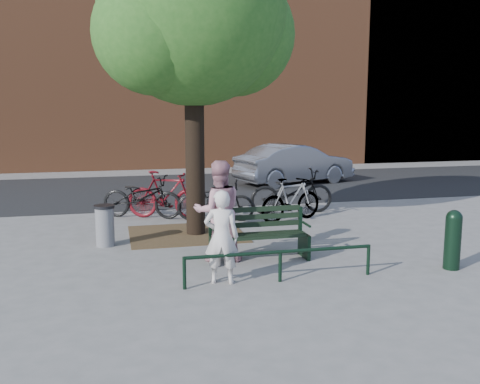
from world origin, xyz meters
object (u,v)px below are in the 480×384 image
object	(u,v)px
person_right	(218,211)
bollard	(453,238)
person_left	(222,237)
bicycle_c	(215,201)
park_bench	(258,233)
litter_bin	(105,225)
parked_car	(295,164)

from	to	relation	value
person_right	bollard	size ratio (longest dim) A/B	1.77
person_left	bicycle_c	distance (m)	4.53
park_bench	bicycle_c	world-z (taller)	park_bench
person_right	litter_bin	xyz separation A→B (m)	(-1.96, 1.50, -0.48)
parked_car	bollard	bearing A→B (deg)	158.99
park_bench	bollard	size ratio (longest dim) A/B	1.72
person_left	litter_bin	xyz separation A→B (m)	(-1.78, 2.70, -0.32)
person_right	parked_car	size ratio (longest dim) A/B	0.42
park_bench	bollard	distance (m)	3.29
person_right	bollard	bearing A→B (deg)	160.13
person_right	bicycle_c	world-z (taller)	person_right
parked_car	person_left	bearing A→B (deg)	137.57
person_left	bicycle_c	world-z (taller)	person_left
bollard	bicycle_c	size ratio (longest dim) A/B	0.55
park_bench	parked_car	bearing A→B (deg)	66.81
park_bench	parked_car	size ratio (longest dim) A/B	0.41
person_right	parked_car	xyz separation A→B (m)	(4.39, 8.51, -0.20)
parked_car	litter_bin	bearing A→B (deg)	120.61
litter_bin	parked_car	distance (m)	9.46
park_bench	litter_bin	size ratio (longest dim) A/B	2.15
bicycle_c	parked_car	world-z (taller)	parked_car
litter_bin	bicycle_c	size ratio (longest dim) A/B	0.44
bollard	parked_car	xyz separation A→B (m)	(0.66, 9.90, 0.16)
bicycle_c	park_bench	bearing A→B (deg)	-161.78
park_bench	person_right	world-z (taller)	person_right
park_bench	parked_car	xyz separation A→B (m)	(3.67, 8.58, 0.22)
park_bench	bicycle_c	distance (m)	3.33
park_bench	person_left	size ratio (longest dim) A/B	1.19
bollard	bicycle_c	distance (m)	5.61
park_bench	bicycle_c	size ratio (longest dim) A/B	0.94
litter_bin	person_left	bearing A→B (deg)	-56.67
litter_bin	parked_car	bearing A→B (deg)	47.81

